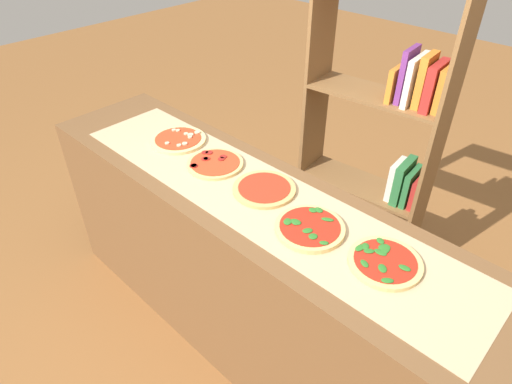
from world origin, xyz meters
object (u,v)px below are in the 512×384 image
object	(u,v)px
pizza_pepperoni_1	(215,163)
pizza_spinach_3	(310,228)
pizza_spinach_4	(385,262)
bookshelf	(382,152)
pizza_plain_2	(264,189)
pizza_mushroom_0	(178,140)

from	to	relation	value
pizza_pepperoni_1	pizza_spinach_3	size ratio (longest dim) A/B	0.98
pizza_spinach_4	bookshelf	size ratio (longest dim) A/B	0.15
pizza_spinach_4	pizza_plain_2	bearing A→B (deg)	177.08
pizza_spinach_4	bookshelf	world-z (taller)	bookshelf
pizza_spinach_3	pizza_spinach_4	world-z (taller)	pizza_spinach_3
pizza_mushroom_0	pizza_spinach_4	xyz separation A→B (m)	(1.18, -0.04, 0.00)
pizza_pepperoni_1	bookshelf	xyz separation A→B (m)	(0.39, 0.84, -0.14)
pizza_plain_2	pizza_spinach_3	world-z (taller)	pizza_spinach_3
pizza_pepperoni_1	pizza_spinach_4	size ratio (longest dim) A/B	1.02
pizza_spinach_4	pizza_spinach_3	bearing A→B (deg)	-172.57
pizza_plain_2	pizza_spinach_4	bearing A→B (deg)	-2.92
pizza_mushroom_0	pizza_pepperoni_1	distance (m)	0.30
pizza_spinach_3	pizza_mushroom_0	bearing A→B (deg)	174.94
bookshelf	pizza_spinach_3	bearing A→B (deg)	-77.52
pizza_plain_2	pizza_spinach_3	xyz separation A→B (m)	(0.30, -0.07, 0.00)
pizza_spinach_4	bookshelf	distance (m)	1.00
pizza_plain_2	bookshelf	distance (m)	0.85
pizza_spinach_3	bookshelf	bearing A→B (deg)	102.48
pizza_pepperoni_1	bookshelf	world-z (taller)	bookshelf
pizza_plain_2	pizza_spinach_3	distance (m)	0.30
bookshelf	pizza_spinach_4	bearing A→B (deg)	-60.10
pizza_spinach_4	pizza_mushroom_0	bearing A→B (deg)	178.06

